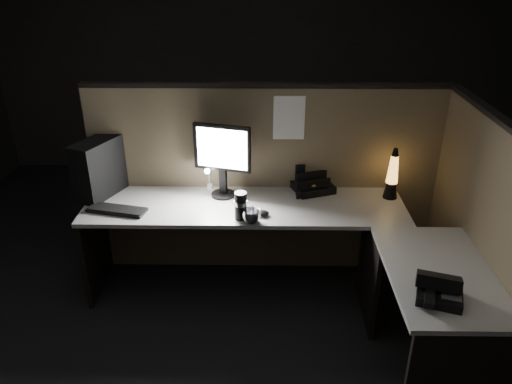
{
  "coord_description": "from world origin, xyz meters",
  "views": [
    {
      "loc": [
        -0.02,
        -2.57,
        2.39
      ],
      "look_at": [
        -0.06,
        0.35,
        0.96
      ],
      "focal_mm": 35.0,
      "sensor_mm": 36.0,
      "label": 1
    }
  ],
  "objects_px": {
    "keyboard": "(117,210)",
    "desk_phone": "(439,290)",
    "lava_lamp": "(392,177)",
    "pc_tower": "(99,168)",
    "monitor": "(222,154)"
  },
  "relations": [
    {
      "from": "pc_tower",
      "to": "keyboard",
      "type": "height_order",
      "value": "pc_tower"
    },
    {
      "from": "lava_lamp",
      "to": "desk_phone",
      "type": "height_order",
      "value": "lava_lamp"
    },
    {
      "from": "desk_phone",
      "to": "lava_lamp",
      "type": "bearing_deg",
      "value": 107.61
    },
    {
      "from": "pc_tower",
      "to": "monitor",
      "type": "relative_size",
      "value": 0.78
    },
    {
      "from": "monitor",
      "to": "lava_lamp",
      "type": "distance_m",
      "value": 1.25
    },
    {
      "from": "pc_tower",
      "to": "monitor",
      "type": "distance_m",
      "value": 0.91
    },
    {
      "from": "pc_tower",
      "to": "desk_phone",
      "type": "height_order",
      "value": "pc_tower"
    },
    {
      "from": "pc_tower",
      "to": "desk_phone",
      "type": "xyz_separation_m",
      "value": [
        2.12,
        -1.2,
        -0.16
      ]
    },
    {
      "from": "pc_tower",
      "to": "lava_lamp",
      "type": "height_order",
      "value": "pc_tower"
    },
    {
      "from": "desk_phone",
      "to": "keyboard",
      "type": "bearing_deg",
      "value": 172.78
    },
    {
      "from": "desk_phone",
      "to": "pc_tower",
      "type": "bearing_deg",
      "value": 168.82
    },
    {
      "from": "monitor",
      "to": "keyboard",
      "type": "xyz_separation_m",
      "value": [
        -0.73,
        -0.27,
        -0.32
      ]
    },
    {
      "from": "keyboard",
      "to": "lava_lamp",
      "type": "relative_size",
      "value": 1.07
    },
    {
      "from": "keyboard",
      "to": "desk_phone",
      "type": "distance_m",
      "value": 2.16
    },
    {
      "from": "keyboard",
      "to": "lava_lamp",
      "type": "bearing_deg",
      "value": 19.87
    }
  ]
}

